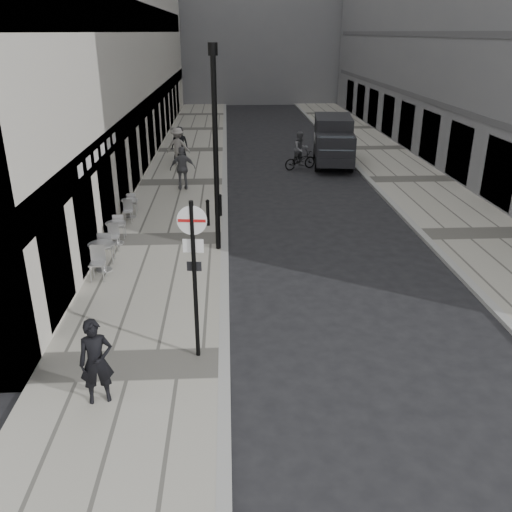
{
  "coord_description": "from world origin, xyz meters",
  "views": [
    {
      "loc": [
        0.16,
        -7.25,
        6.72
      ],
      "look_at": [
        0.84,
        5.54,
        1.4
      ],
      "focal_mm": 38.0,
      "sensor_mm": 36.0,
      "label": 1
    }
  ],
  "objects_px": {
    "cyclist": "(300,155)",
    "sign_post": "(194,260)",
    "walking_man": "(96,362)",
    "panel_van": "(333,138)",
    "lamppost": "(215,141)"
  },
  "relations": [
    {
      "from": "panel_van",
      "to": "cyclist",
      "type": "distance_m",
      "value": 2.33
    },
    {
      "from": "walking_man",
      "to": "panel_van",
      "type": "bearing_deg",
      "value": 53.35
    },
    {
      "from": "cyclist",
      "to": "sign_post",
      "type": "bearing_deg",
      "value": -128.7
    },
    {
      "from": "panel_van",
      "to": "cyclist",
      "type": "height_order",
      "value": "panel_van"
    },
    {
      "from": "sign_post",
      "to": "panel_van",
      "type": "relative_size",
      "value": 0.65
    },
    {
      "from": "sign_post",
      "to": "cyclist",
      "type": "distance_m",
      "value": 18.42
    },
    {
      "from": "walking_man",
      "to": "cyclist",
      "type": "distance_m",
      "value": 20.28
    },
    {
      "from": "sign_post",
      "to": "lamppost",
      "type": "relative_size",
      "value": 0.56
    },
    {
      "from": "sign_post",
      "to": "panel_van",
      "type": "height_order",
      "value": "sign_post"
    },
    {
      "from": "lamppost",
      "to": "cyclist",
      "type": "relative_size",
      "value": 3.22
    },
    {
      "from": "lamppost",
      "to": "cyclist",
      "type": "height_order",
      "value": "lamppost"
    },
    {
      "from": "panel_van",
      "to": "walking_man",
      "type": "bearing_deg",
      "value": -104.75
    },
    {
      "from": "lamppost",
      "to": "panel_van",
      "type": "bearing_deg",
      "value": 64.13
    },
    {
      "from": "lamppost",
      "to": "panel_van",
      "type": "xyz_separation_m",
      "value": [
        6.09,
        12.56,
        -2.25
      ]
    },
    {
      "from": "lamppost",
      "to": "cyclist",
      "type": "bearing_deg",
      "value": 69.95
    }
  ]
}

